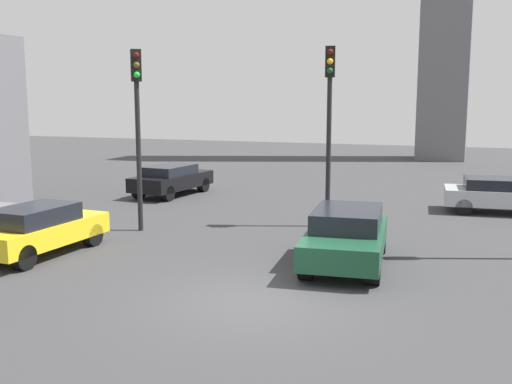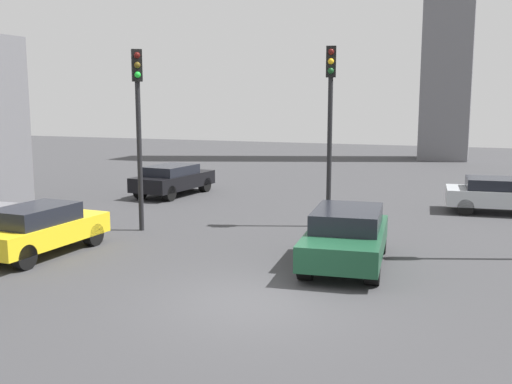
# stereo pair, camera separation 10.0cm
# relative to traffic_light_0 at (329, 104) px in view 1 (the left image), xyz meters

# --- Properties ---
(ground_plane) EXTENTS (90.79, 90.79, 0.00)m
(ground_plane) POSITION_rel_traffic_light_0_xyz_m (0.28, -8.02, -4.12)
(ground_plane) COLOR #38383A
(traffic_light_0) EXTENTS (0.38, 0.49, 5.99)m
(traffic_light_0) POSITION_rel_traffic_light_0_xyz_m (0.00, 0.00, 0.00)
(traffic_light_0) COLOR black
(traffic_light_0) RESTS_ON ground_plane
(traffic_light_3) EXTENTS (0.45, 0.49, 5.84)m
(traffic_light_3) POSITION_rel_traffic_light_0_xyz_m (-5.62, -2.75, -0.09)
(traffic_light_3) COLOR black
(traffic_light_3) RESTS_ON ground_plane
(car_0) EXTENTS (2.26, 4.44, 1.36)m
(car_0) POSITION_rel_traffic_light_0_xyz_m (-8.13, 4.09, -3.38)
(car_0) COLOR black
(car_0) RESTS_ON ground_plane
(car_1) EXTENTS (4.33, 2.25, 1.33)m
(car_1) POSITION_rel_traffic_light_0_xyz_m (5.62, 4.64, -3.41)
(car_1) COLOR #ADB2B7
(car_1) RESTS_ON ground_plane
(car_2) EXTENTS (2.33, 4.59, 1.46)m
(car_2) POSITION_rel_traffic_light_0_xyz_m (1.55, -4.45, -3.35)
(car_2) COLOR #19472D
(car_2) RESTS_ON ground_plane
(car_3) EXTENTS (1.81, 4.10, 1.40)m
(car_3) POSITION_rel_traffic_light_0_xyz_m (-6.61, -6.43, -3.38)
(car_3) COLOR yellow
(car_3) RESTS_ON ground_plane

